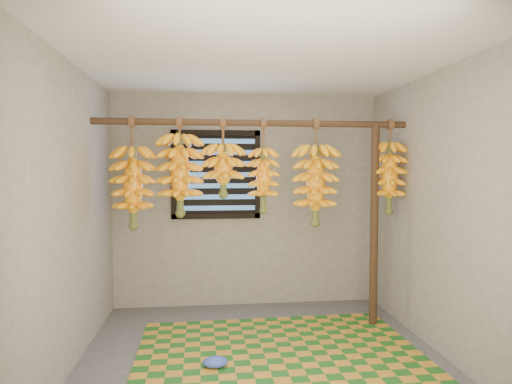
{
  "coord_description": "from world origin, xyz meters",
  "views": [
    {
      "loc": [
        -0.44,
        -3.36,
        1.56
      ],
      "look_at": [
        0.0,
        0.55,
        1.35
      ],
      "focal_mm": 30.0,
      "sensor_mm": 36.0,
      "label": 1
    }
  ],
  "objects": [
    {
      "name": "floor",
      "position": [
        0.0,
        0.0,
        -0.01
      ],
      "size": [
        3.0,
        3.0,
        0.01
      ],
      "primitive_type": "cube",
      "color": "#474747",
      "rests_on": "ground"
    },
    {
      "name": "ceiling",
      "position": [
        0.0,
        0.0,
        2.4
      ],
      "size": [
        3.0,
        3.0,
        0.01
      ],
      "primitive_type": "cube",
      "color": "silver",
      "rests_on": "wall_back"
    },
    {
      "name": "wall_back",
      "position": [
        0.0,
        1.5,
        1.2
      ],
      "size": [
        3.0,
        0.01,
        2.4
      ],
      "primitive_type": "cube",
      "color": "slate",
      "rests_on": "floor"
    },
    {
      "name": "wall_left",
      "position": [
        -1.5,
        0.0,
        1.2
      ],
      "size": [
        0.01,
        3.0,
        2.4
      ],
      "primitive_type": "cube",
      "color": "slate",
      "rests_on": "floor"
    },
    {
      "name": "wall_right",
      "position": [
        1.5,
        0.0,
        1.2
      ],
      "size": [
        0.01,
        3.0,
        2.4
      ],
      "primitive_type": "cube",
      "color": "slate",
      "rests_on": "floor"
    },
    {
      "name": "window",
      "position": [
        -0.35,
        1.48,
        1.5
      ],
      "size": [
        1.0,
        0.04,
        1.0
      ],
      "color": "black",
      "rests_on": "wall_back"
    },
    {
      "name": "hanging_pole",
      "position": [
        0.0,
        0.7,
        2.0
      ],
      "size": [
        3.0,
        0.06,
        0.06
      ],
      "primitive_type": "cylinder",
      "rotation": [
        0.0,
        1.57,
        0.0
      ],
      "color": "#46301B",
      "rests_on": "wall_left"
    },
    {
      "name": "support_post",
      "position": [
        1.2,
        0.7,
        1.0
      ],
      "size": [
        0.08,
        0.08,
        2.0
      ],
      "primitive_type": "cylinder",
      "color": "#46301B",
      "rests_on": "floor"
    },
    {
      "name": "woven_mat",
      "position": [
        0.15,
        0.03,
        0.01
      ],
      "size": [
        2.43,
        1.96,
        0.01
      ],
      "primitive_type": "cube",
      "rotation": [
        0.0,
        0.0,
        0.02
      ],
      "color": "#1D5D1B",
      "rests_on": "floor"
    },
    {
      "name": "plastic_bag",
      "position": [
        -0.39,
        -0.08,
        0.05
      ],
      "size": [
        0.2,
        0.15,
        0.08
      ],
      "primitive_type": "ellipsoid",
      "rotation": [
        0.0,
        0.0,
        -0.01
      ],
      "color": "blue",
      "rests_on": "woven_mat"
    },
    {
      "name": "banana_bunch_a",
      "position": [
        -1.13,
        0.7,
        1.39
      ],
      "size": [
        0.36,
        0.36,
        1.04
      ],
      "color": "brown",
      "rests_on": "hanging_pole"
    },
    {
      "name": "banana_bunch_b",
      "position": [
        -0.7,
        0.7,
        1.51
      ],
      "size": [
        0.4,
        0.4,
        0.92
      ],
      "color": "brown",
      "rests_on": "hanging_pole"
    },
    {
      "name": "banana_bunch_c",
      "position": [
        -0.3,
        0.7,
        1.55
      ],
      "size": [
        0.37,
        0.37,
        0.75
      ],
      "color": "brown",
      "rests_on": "hanging_pole"
    },
    {
      "name": "banana_bunch_d",
      "position": [
        0.09,
        0.7,
        1.46
      ],
      "size": [
        0.29,
        0.29,
        0.91
      ],
      "color": "brown",
      "rests_on": "hanging_pole"
    },
    {
      "name": "banana_bunch_e",
      "position": [
        0.6,
        0.7,
        1.4
      ],
      "size": [
        0.41,
        0.41,
        1.03
      ],
      "color": "brown",
      "rests_on": "hanging_pole"
    },
    {
      "name": "banana_bunch_f",
      "position": [
        1.35,
        0.7,
        1.47
      ],
      "size": [
        0.3,
        0.3,
        0.93
      ],
      "color": "brown",
      "rests_on": "hanging_pole"
    }
  ]
}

